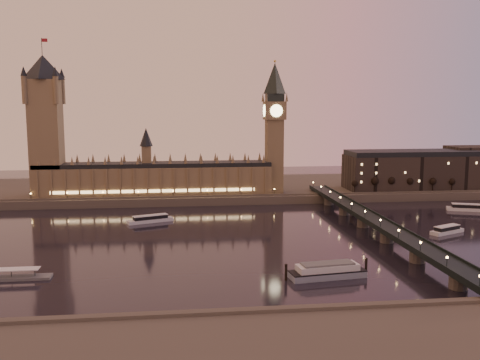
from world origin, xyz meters
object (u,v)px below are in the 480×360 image
object	(u,v)px
pontoon_pier	(2,277)
moored_barge	(327,271)
cruise_boat_a	(150,219)
cruise_boat_b	(467,208)

from	to	relation	value
pontoon_pier	moored_barge	bearing A→B (deg)	-5.61
pontoon_pier	cruise_boat_a	bearing A→B (deg)	61.65
cruise_boat_a	cruise_boat_b	world-z (taller)	cruise_boat_b
cruise_boat_a	pontoon_pier	distance (m)	123.75
cruise_boat_b	cruise_boat_a	bearing A→B (deg)	-157.31
moored_barge	pontoon_pier	distance (m)	142.10
pontoon_pier	cruise_boat_b	bearing A→B (deg)	23.07
cruise_boat_a	moored_barge	world-z (taller)	moored_barge
cruise_boat_a	pontoon_pier	size ratio (longest dim) A/B	0.72
cruise_boat_b	moored_barge	distance (m)	195.19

